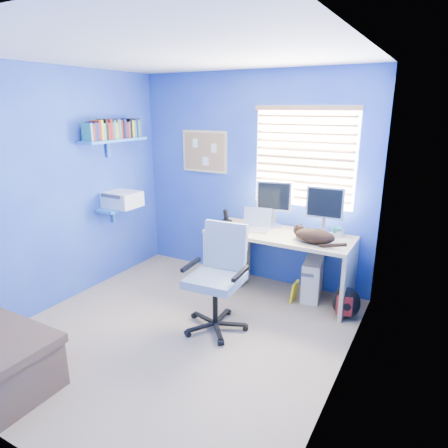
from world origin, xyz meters
The scene contains 21 objects.
floor centered at (0.00, 0.00, 0.00)m, with size 3.00×3.20×0.00m, color tan.
ceiling centered at (0.00, 0.00, 2.50)m, with size 3.00×3.20×0.00m, color white.
wall_back centered at (0.00, 1.60, 1.25)m, with size 3.00×0.01×2.50m, color #2337C5.
wall_left centered at (-1.50, 0.00, 1.25)m, with size 0.01×3.20×2.50m, color #2337C5.
wall_right centered at (1.50, 0.00, 1.25)m, with size 0.01×3.20×2.50m, color #2337C5.
desk centered at (0.52, 1.26, 0.37)m, with size 1.62×0.65×0.74m, color tan.
laptop centered at (0.22, 1.24, 0.85)m, with size 0.33×0.26×0.22m, color silver.
monitor_left centered at (0.37, 1.46, 1.01)m, with size 0.40×0.12×0.54m, color silver.
monitor_right centered at (0.96, 1.42, 1.01)m, with size 0.40×0.12×0.54m, color silver.
phone centered at (-0.19, 1.31, 0.82)m, with size 0.09×0.11×0.17m, color black.
mug centered at (1.10, 1.46, 0.79)m, with size 0.10×0.09×0.10m, color teal.
cd_spindle centered at (1.11, 1.48, 0.78)m, with size 0.13×0.13×0.07m, color silver.
cat centered at (0.96, 1.12, 0.81)m, with size 0.41×0.22×0.15m, color black.
tower_pc centered at (0.90, 1.37, 0.23)m, with size 0.19×0.44×0.45m, color beige.
drawer_boxes centered at (-0.09, 1.29, 0.27)m, with size 0.35×0.28×0.54m, color #D0AE87.
yellow_book centered at (0.76, 1.17, 0.12)m, with size 0.03×0.17×0.24m, color yellow.
backpack centered at (1.34, 1.09, 0.17)m, with size 0.29×0.22×0.34m, color black.
office_chair centered at (0.27, 0.31, 0.38)m, with size 0.64×0.64×1.02m.
window_blinds centered at (0.65, 1.57, 1.55)m, with size 1.15×0.05×1.10m.
corkboard centered at (-0.65, 1.58, 1.55)m, with size 0.64×0.02×0.52m.
wall_shelves centered at (-1.35, 0.75, 1.43)m, with size 0.42×0.90×1.05m.
Camera 1 is at (2.04, -2.74, 2.10)m, focal length 32.00 mm.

